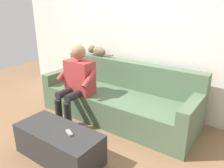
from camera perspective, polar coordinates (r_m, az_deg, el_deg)
name	(u,v)px	position (r m, az deg, el deg)	size (l,w,h in m)	color
ground_plane	(88,138)	(3.03, -6.31, -13.56)	(8.00, 8.00, 0.00)	#846042
back_wall	(139,28)	(3.58, 6.86, 14.21)	(5.12, 0.06, 2.62)	silver
couch	(119,99)	(3.41, 1.84, -3.91)	(2.38, 0.85, 0.83)	#516B4C
coffee_table	(59,144)	(2.66, -13.46, -14.67)	(1.02, 0.45, 0.36)	#2D2D2D
person_solo_seated	(77,80)	(3.24, -8.98, 1.05)	(0.57, 0.54, 1.12)	#B23838
cat_on_backrest	(97,51)	(3.80, -3.96, 8.52)	(0.51, 0.13, 0.17)	#756047
remote_gray	(69,133)	(2.45, -10.91, -12.23)	(0.12, 0.04, 0.02)	gray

